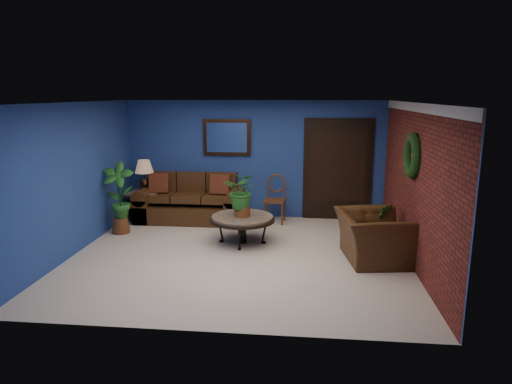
# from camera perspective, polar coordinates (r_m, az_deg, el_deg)

# --- Properties ---
(floor) EXTENTS (5.50, 5.50, 0.00)m
(floor) POSITION_cam_1_polar(r_m,az_deg,el_deg) (7.66, -2.08, -7.92)
(floor) COLOR beige
(floor) RESTS_ON ground
(wall_back) EXTENTS (5.50, 0.04, 2.50)m
(wall_back) POSITION_cam_1_polar(r_m,az_deg,el_deg) (9.77, -0.12, 4.07)
(wall_back) COLOR navy
(wall_back) RESTS_ON ground
(wall_left) EXTENTS (0.04, 5.00, 2.50)m
(wall_left) POSITION_cam_1_polar(r_m,az_deg,el_deg) (8.17, -21.63, 1.58)
(wall_left) COLOR navy
(wall_left) RESTS_ON ground
(wall_right_brick) EXTENTS (0.04, 5.00, 2.50)m
(wall_right_brick) POSITION_cam_1_polar(r_m,az_deg,el_deg) (7.46, 19.26, 0.81)
(wall_right_brick) COLOR maroon
(wall_right_brick) RESTS_ON ground
(ceiling) EXTENTS (5.50, 5.00, 0.02)m
(ceiling) POSITION_cam_1_polar(r_m,az_deg,el_deg) (7.19, -2.23, 11.12)
(ceiling) COLOR white
(ceiling) RESTS_ON wall_back
(crown_molding) EXTENTS (0.03, 5.00, 0.14)m
(crown_molding) POSITION_cam_1_polar(r_m,az_deg,el_deg) (7.33, 19.68, 9.90)
(crown_molding) COLOR white
(crown_molding) RESTS_ON wall_right_brick
(wall_mirror) EXTENTS (1.02, 0.06, 0.77)m
(wall_mirror) POSITION_cam_1_polar(r_m,az_deg,el_deg) (9.76, -3.67, 6.81)
(wall_mirror) COLOR #3E2211
(wall_mirror) RESTS_ON wall_back
(closet_door) EXTENTS (1.44, 0.06, 2.18)m
(closet_door) POSITION_cam_1_polar(r_m,az_deg,el_deg) (9.75, 10.16, 2.67)
(closet_door) COLOR black
(closet_door) RESTS_ON wall_back
(wreath) EXTENTS (0.16, 0.72, 0.72)m
(wreath) POSITION_cam_1_polar(r_m,az_deg,el_deg) (7.43, 18.96, 4.31)
(wreath) COLOR black
(wreath) RESTS_ON wall_right_brick
(sofa) EXTENTS (2.22, 0.96, 1.00)m
(sofa) POSITION_cam_1_polar(r_m,az_deg,el_deg) (9.77, -8.11, -1.56)
(sofa) COLOR #492D15
(sofa) RESTS_ON ground
(coffee_table) EXTENTS (1.16, 1.16, 0.50)m
(coffee_table) POSITION_cam_1_polar(r_m,az_deg,el_deg) (8.15, -1.73, -3.42)
(coffee_table) COLOR #4B4641
(coffee_table) RESTS_ON ground
(end_table) EXTENTS (0.67, 0.67, 0.61)m
(end_table) POSITION_cam_1_polar(r_m,az_deg,el_deg) (9.99, -13.63, -0.68)
(end_table) COLOR #4B4641
(end_table) RESTS_ON ground
(table_lamp) EXTENTS (0.39, 0.39, 0.64)m
(table_lamp) POSITION_cam_1_polar(r_m,az_deg,el_deg) (9.88, -13.79, 2.48)
(table_lamp) COLOR #3E2211
(table_lamp) RESTS_ON end_table
(side_chair) EXTENTS (0.46, 0.46, 0.99)m
(side_chair) POSITION_cam_1_polar(r_m,az_deg,el_deg) (9.49, 2.45, -0.43)
(side_chair) COLOR #5A2D19
(side_chair) RESTS_ON ground
(armchair) EXTENTS (1.20, 1.33, 0.77)m
(armchair) POSITION_cam_1_polar(r_m,az_deg,el_deg) (7.58, 14.32, -5.45)
(armchair) COLOR #492D15
(armchair) RESTS_ON ground
(coffee_plant) EXTENTS (0.70, 0.64, 0.79)m
(coffee_plant) POSITION_cam_1_polar(r_m,az_deg,el_deg) (8.03, -1.75, -0.03)
(coffee_plant) COLOR brown
(coffee_plant) RESTS_ON coffee_table
(floor_plant) EXTENTS (0.44, 0.38, 0.84)m
(floor_plant) POSITION_cam_1_polar(r_m,az_deg,el_deg) (8.03, 15.28, -4.12)
(floor_plant) COLOR brown
(floor_plant) RESTS_ON ground
(tall_plant) EXTENTS (0.63, 0.46, 1.37)m
(tall_plant) POSITION_cam_1_polar(r_m,az_deg,el_deg) (9.05, -16.76, -0.43)
(tall_plant) COLOR #602C1B
(tall_plant) RESTS_ON ground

